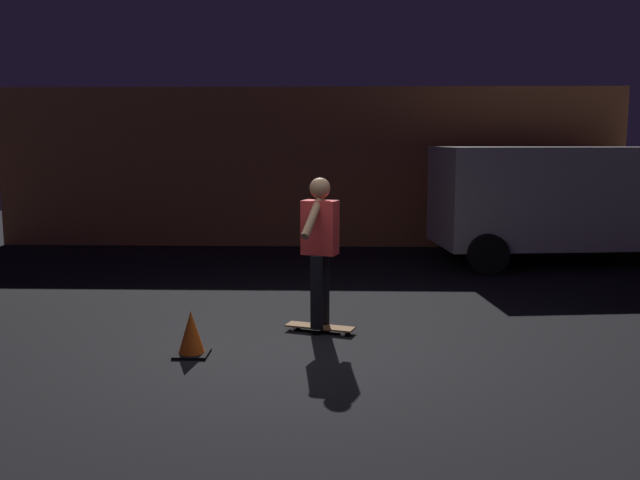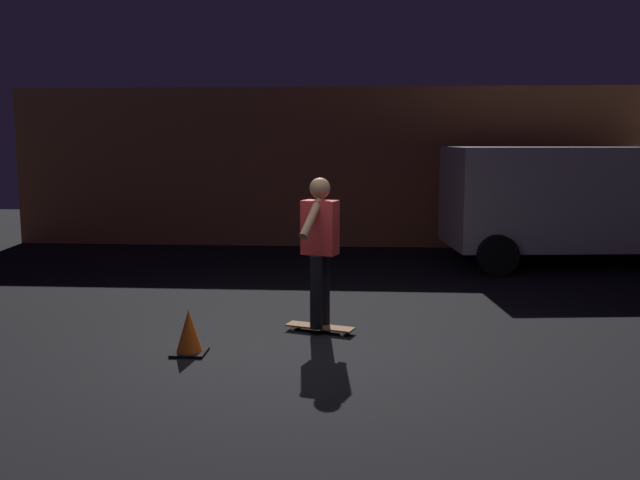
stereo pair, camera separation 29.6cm
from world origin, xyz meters
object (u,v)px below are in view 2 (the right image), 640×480
at_px(parked_van, 584,198).
at_px(skater, 320,241).
at_px(traffic_cone, 189,334).
at_px(skateboard_ridden, 320,327).

bearing_deg(parked_van, skater, -132.51).
relative_size(parked_van, traffic_cone, 10.39).
bearing_deg(parked_van, skateboard_ridden, -132.51).
xyz_separation_m(parked_van, skateboard_ridden, (-4.23, -4.62, -1.11)).
relative_size(skateboard_ridden, skater, 0.48).
bearing_deg(skater, traffic_cone, -144.76).
distance_m(parked_van, traffic_cone, 7.84).
relative_size(parked_van, skateboard_ridden, 5.95).
height_order(parked_van, skateboard_ridden, parked_van).
height_order(parked_van, traffic_cone, parked_van).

